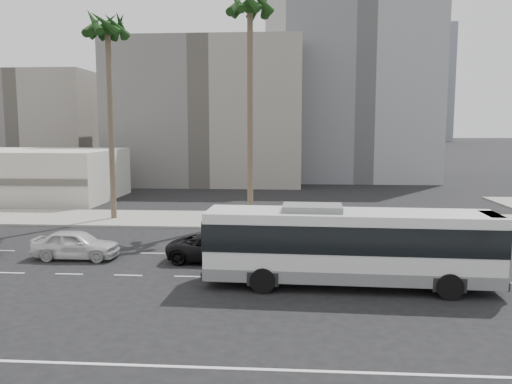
# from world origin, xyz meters

# --- Properties ---
(ground) EXTENTS (700.00, 700.00, 0.00)m
(ground) POSITION_xyz_m (0.00, 0.00, 0.00)
(ground) COLOR black
(ground) RESTS_ON ground
(sidewalk_north) EXTENTS (120.00, 7.00, 0.15)m
(sidewalk_north) POSITION_xyz_m (0.00, 15.50, 0.07)
(sidewalk_north) COLOR gray
(sidewalk_north) RESTS_ON ground
(commercial_low) EXTENTS (22.00, 12.16, 5.00)m
(commercial_low) POSITION_xyz_m (-30.00, 25.99, 2.50)
(commercial_low) COLOR beige
(commercial_low) RESTS_ON ground
(midrise_beige_west) EXTENTS (24.00, 18.00, 18.00)m
(midrise_beige_west) POSITION_xyz_m (-12.00, 45.00, 9.00)
(midrise_beige_west) COLOR slate
(midrise_beige_west) RESTS_ON ground
(midrise_gray_center) EXTENTS (20.00, 20.00, 26.00)m
(midrise_gray_center) POSITION_xyz_m (8.00, 52.00, 13.00)
(midrise_gray_center) COLOR slate
(midrise_gray_center) RESTS_ON ground
(midrise_beige_far) EXTENTS (18.00, 16.00, 15.00)m
(midrise_beige_far) POSITION_xyz_m (-38.00, 50.00, 7.50)
(midrise_beige_far) COLOR slate
(midrise_beige_far) RESTS_ON ground
(civic_tower) EXTENTS (42.00, 42.00, 129.00)m
(civic_tower) POSITION_xyz_m (-2.00, 250.00, 38.83)
(civic_tower) COLOR #B9B7AD
(civic_tower) RESTS_ON ground
(highrise_right) EXTENTS (26.00, 26.00, 70.00)m
(highrise_right) POSITION_xyz_m (45.00, 230.00, 35.00)
(highrise_right) COLOR slate
(highrise_right) RESTS_ON ground
(highrise_far) EXTENTS (22.00, 22.00, 60.00)m
(highrise_far) POSITION_xyz_m (70.00, 260.00, 30.00)
(highrise_far) COLOR slate
(highrise_far) RESTS_ON ground
(city_bus) EXTENTS (13.14, 3.41, 3.75)m
(city_bus) POSITION_xyz_m (1.61, -0.96, 1.97)
(city_bus) COLOR silver
(city_bus) RESTS_ON ground
(car_a) EXTENTS (2.76, 5.39, 1.46)m
(car_a) POSITION_xyz_m (-5.07, 2.96, 0.73)
(car_a) COLOR black
(car_a) RESTS_ON ground
(car_b) EXTENTS (1.99, 4.77, 1.61)m
(car_b) POSITION_xyz_m (-12.92, 3.04, 0.81)
(car_b) COLOR silver
(car_b) RESTS_ON ground
(palm_near) EXTENTS (5.17, 5.17, 17.39)m
(palm_near) POSITION_xyz_m (-4.22, 15.19, 15.76)
(palm_near) COLOR brown
(palm_near) RESTS_ON ground
(palm_mid) EXTENTS (5.16, 5.16, 15.95)m
(palm_mid) POSITION_xyz_m (-15.02, 15.16, 14.35)
(palm_mid) COLOR brown
(palm_mid) RESTS_ON ground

